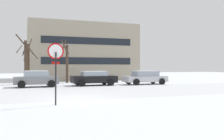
# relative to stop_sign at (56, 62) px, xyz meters

# --- Properties ---
(ground_plane) EXTENTS (120.00, 120.00, 0.00)m
(ground_plane) POSITION_rel_stop_sign_xyz_m (1.30, 2.29, -2.04)
(ground_plane) COLOR white
(road_surface) EXTENTS (80.00, 9.02, 0.00)m
(road_surface) POSITION_rel_stop_sign_xyz_m (1.30, 5.80, -2.04)
(road_surface) COLOR silver
(road_surface) RESTS_ON ground
(stop_sign) EXTENTS (0.76, 0.20, 2.91)m
(stop_sign) POSITION_rel_stop_sign_xyz_m (0.00, 0.00, 0.00)
(stop_sign) COLOR black
(stop_sign) RESTS_ON ground
(parked_car_gray) EXTENTS (3.86, 2.11, 1.47)m
(parked_car_gray) POSITION_rel_stop_sign_xyz_m (-0.40, 11.45, -1.30)
(parked_car_gray) COLOR slate
(parked_car_gray) RESTS_ON ground
(parked_car_black) EXTENTS (4.35, 2.21, 1.39)m
(parked_car_black) POSITION_rel_stop_sign_xyz_m (4.98, 11.56, -1.32)
(parked_car_black) COLOR black
(parked_car_black) RESTS_ON ground
(parked_car_silver) EXTENTS (4.50, 2.12, 1.41)m
(parked_car_silver) POSITION_rel_stop_sign_xyz_m (10.35, 11.24, -1.32)
(parked_car_silver) COLOR silver
(parked_car_silver) RESTS_ON ground
(tree_far_mid) EXTENTS (2.19, 2.17, 4.71)m
(tree_far_mid) POSITION_rel_stop_sign_xyz_m (-1.20, 15.08, 0.43)
(tree_far_mid) COLOR #423326
(tree_far_mid) RESTS_ON ground
(tree_far_left) EXTENTS (0.89, 1.31, 4.93)m
(tree_far_left) POSITION_rel_stop_sign_xyz_m (3.14, 16.41, 0.31)
(tree_far_left) COLOR #423326
(tree_far_left) RESTS_ON ground
(tree_far_right) EXTENTS (1.44, 1.82, 5.25)m
(tree_far_right) POSITION_rel_stop_sign_xyz_m (-1.09, 15.87, 0.27)
(tree_far_right) COLOR #423326
(tree_far_right) RESTS_ON ground
(building_far_left) EXTENTS (14.73, 11.66, 7.82)m
(building_far_left) POSITION_rel_stop_sign_xyz_m (6.38, 25.27, 1.87)
(building_far_left) COLOR #9E937F
(building_far_left) RESTS_ON ground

